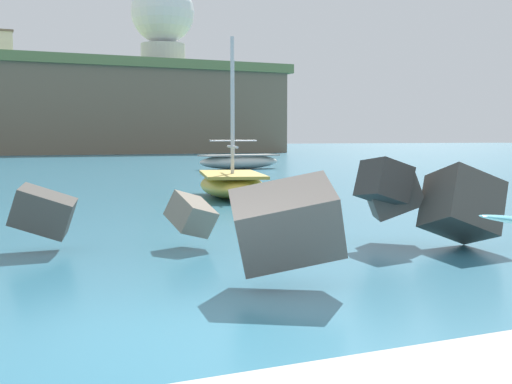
{
  "coord_description": "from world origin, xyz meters",
  "views": [
    {
      "loc": [
        -1.91,
        -6.34,
        2.01
      ],
      "look_at": [
        1.2,
        0.5,
        1.4
      ],
      "focal_mm": 46.98,
      "sensor_mm": 36.0,
      "label": 1
    }
  ],
  "objects": [
    {
      "name": "radar_dome",
      "position": [
        25.94,
        87.07,
        18.78
      ],
      "size": [
        8.95,
        8.95,
        12.42
      ],
      "color": "silver",
      "rests_on": "headland_bluff"
    },
    {
      "name": "boat_near_left",
      "position": [
        6.69,
        14.61,
        0.46
      ],
      "size": [
        3.38,
        5.29,
        5.32
      ],
      "color": "#EAC64C",
      "rests_on": "ground"
    },
    {
      "name": "boat_near_centre",
      "position": [
        14.87,
        33.2,
        0.53
      ],
      "size": [
        5.89,
        2.44,
        6.95
      ],
      "color": "beige",
      "rests_on": "ground"
    },
    {
      "name": "ground_plane",
      "position": [
        0.0,
        0.0,
        0.0
      ],
      "size": [
        400.0,
        400.0,
        0.0
      ],
      "primitive_type": "plane",
      "color": "#2D6B84"
    },
    {
      "name": "breakwater_jetty",
      "position": [
        0.14,
        2.37,
        1.08
      ],
      "size": [
        26.64,
        7.07,
        2.19
      ],
      "color": "#4C4944",
      "rests_on": "ground"
    }
  ]
}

